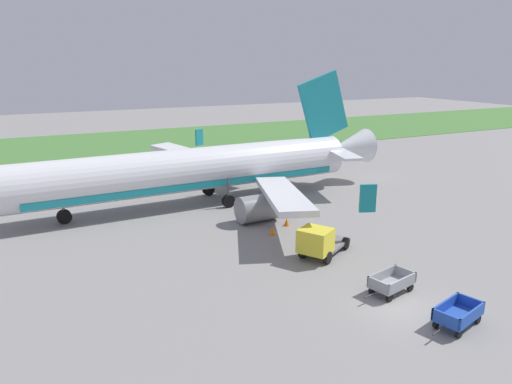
{
  "coord_description": "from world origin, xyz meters",
  "views": [
    {
      "loc": [
        -16.45,
        -16.62,
        12.19
      ],
      "look_at": [
        -1.2,
        14.02,
        2.8
      ],
      "focal_mm": 33.62,
      "sensor_mm": 36.0,
      "label": 1
    }
  ],
  "objects_px": {
    "airplane": "(202,170)",
    "traffic_cone_mid_apron": "(287,222)",
    "baggage_cart_second_in_row": "(392,282)",
    "baggage_cart_nearest": "(458,314)",
    "service_truck_beside_carts": "(319,242)",
    "traffic_cone_near_plane": "(272,231)"
  },
  "relations": [
    {
      "from": "airplane",
      "to": "baggage_cart_second_in_row",
      "type": "xyz_separation_m",
      "value": [
        3.23,
        -20.58,
        -2.45
      ]
    },
    {
      "from": "airplane",
      "to": "traffic_cone_mid_apron",
      "type": "height_order",
      "value": "airplane"
    },
    {
      "from": "traffic_cone_near_plane",
      "to": "baggage_cart_second_in_row",
      "type": "bearing_deg",
      "value": -81.93
    },
    {
      "from": "service_truck_beside_carts",
      "to": "traffic_cone_mid_apron",
      "type": "height_order",
      "value": "service_truck_beside_carts"
    },
    {
      "from": "traffic_cone_near_plane",
      "to": "traffic_cone_mid_apron",
      "type": "bearing_deg",
      "value": 33.11
    },
    {
      "from": "baggage_cart_second_in_row",
      "to": "traffic_cone_mid_apron",
      "type": "height_order",
      "value": "baggage_cart_second_in_row"
    },
    {
      "from": "baggage_cart_nearest",
      "to": "baggage_cart_second_in_row",
      "type": "height_order",
      "value": "same"
    },
    {
      "from": "baggage_cart_nearest",
      "to": "traffic_cone_mid_apron",
      "type": "xyz_separation_m",
      "value": [
        -0.07,
        16.05,
        -0.31
      ]
    },
    {
      "from": "airplane",
      "to": "traffic_cone_near_plane",
      "type": "distance_m",
      "value": 10.32
    },
    {
      "from": "baggage_cart_nearest",
      "to": "baggage_cart_second_in_row",
      "type": "bearing_deg",
      "value": 96.85
    },
    {
      "from": "baggage_cart_second_in_row",
      "to": "traffic_cone_near_plane",
      "type": "height_order",
      "value": "baggage_cart_second_in_row"
    },
    {
      "from": "traffic_cone_near_plane",
      "to": "traffic_cone_mid_apron",
      "type": "distance_m",
      "value": 2.32
    },
    {
      "from": "airplane",
      "to": "service_truck_beside_carts",
      "type": "distance_m",
      "value": 15.14
    },
    {
      "from": "baggage_cart_nearest",
      "to": "service_truck_beside_carts",
      "type": "xyz_separation_m",
      "value": [
        -1.38,
        9.76,
        0.5
      ]
    },
    {
      "from": "traffic_cone_mid_apron",
      "to": "baggage_cart_second_in_row",
      "type": "bearing_deg",
      "value": -91.98
    },
    {
      "from": "baggage_cart_nearest",
      "to": "service_truck_beside_carts",
      "type": "bearing_deg",
      "value": 98.03
    },
    {
      "from": "baggage_cart_second_in_row",
      "to": "service_truck_beside_carts",
      "type": "relative_size",
      "value": 0.77
    },
    {
      "from": "baggage_cart_nearest",
      "to": "traffic_cone_near_plane",
      "type": "bearing_deg",
      "value": 97.74
    },
    {
      "from": "service_truck_beside_carts",
      "to": "baggage_cart_second_in_row",
      "type": "bearing_deg",
      "value": -81.15
    },
    {
      "from": "airplane",
      "to": "baggage_cart_nearest",
      "type": "xyz_separation_m",
      "value": [
        3.71,
        -24.59,
        -2.45
      ]
    },
    {
      "from": "service_truck_beside_carts",
      "to": "traffic_cone_near_plane",
      "type": "distance_m",
      "value": 5.13
    },
    {
      "from": "baggage_cart_second_in_row",
      "to": "traffic_cone_near_plane",
      "type": "bearing_deg",
      "value": 98.07
    }
  ]
}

